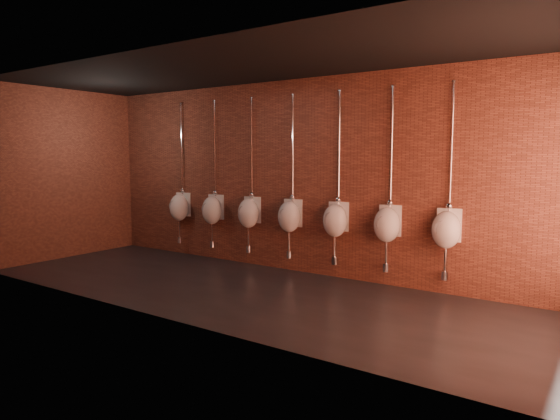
{
  "coord_description": "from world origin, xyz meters",
  "views": [
    {
      "loc": [
        4.51,
        -5.52,
        1.96
      ],
      "look_at": [
        0.09,
        0.9,
        1.1
      ],
      "focal_mm": 32.0,
      "sensor_mm": 36.0,
      "label": 1
    }
  ],
  "objects_px": {
    "urinal_3": "(290,216)",
    "urinal_4": "(335,220)",
    "urinal_2": "(249,212)",
    "urinal_0": "(179,207)",
    "urinal_5": "(387,224)",
    "urinal_1": "(212,209)",
    "urinal_6": "(446,229)"
  },
  "relations": [
    {
      "from": "urinal_2",
      "to": "urinal_4",
      "type": "bearing_deg",
      "value": 0.0
    },
    {
      "from": "urinal_1",
      "to": "urinal_4",
      "type": "height_order",
      "value": "same"
    },
    {
      "from": "urinal_1",
      "to": "urinal_5",
      "type": "xyz_separation_m",
      "value": [
        3.45,
        0.0,
        0.0
      ]
    },
    {
      "from": "urinal_3",
      "to": "urinal_4",
      "type": "bearing_deg",
      "value": 0.0
    },
    {
      "from": "urinal_4",
      "to": "urinal_5",
      "type": "bearing_deg",
      "value": 0.0
    },
    {
      "from": "urinal_1",
      "to": "urinal_2",
      "type": "bearing_deg",
      "value": 0.0
    },
    {
      "from": "urinal_4",
      "to": "urinal_6",
      "type": "distance_m",
      "value": 1.72
    },
    {
      "from": "urinal_0",
      "to": "urinal_6",
      "type": "height_order",
      "value": "same"
    },
    {
      "from": "urinal_2",
      "to": "urinal_4",
      "type": "relative_size",
      "value": 1.0
    },
    {
      "from": "urinal_1",
      "to": "urinal_6",
      "type": "distance_m",
      "value": 4.31
    },
    {
      "from": "urinal_3",
      "to": "urinal_6",
      "type": "relative_size",
      "value": 1.0
    },
    {
      "from": "urinal_1",
      "to": "urinal_4",
      "type": "xyz_separation_m",
      "value": [
        2.59,
        0.0,
        0.0
      ]
    },
    {
      "from": "urinal_1",
      "to": "urinal_6",
      "type": "height_order",
      "value": "same"
    },
    {
      "from": "urinal_0",
      "to": "urinal_2",
      "type": "bearing_deg",
      "value": 0.0
    },
    {
      "from": "urinal_0",
      "to": "urinal_3",
      "type": "distance_m",
      "value": 2.59
    },
    {
      "from": "urinal_0",
      "to": "urinal_3",
      "type": "height_order",
      "value": "same"
    },
    {
      "from": "urinal_2",
      "to": "urinal_4",
      "type": "xyz_separation_m",
      "value": [
        1.72,
        0.0,
        0.0
      ]
    },
    {
      "from": "urinal_4",
      "to": "urinal_1",
      "type": "bearing_deg",
      "value": 180.0
    },
    {
      "from": "urinal_1",
      "to": "urinal_6",
      "type": "xyz_separation_m",
      "value": [
        4.31,
        0.0,
        0.0
      ]
    },
    {
      "from": "urinal_1",
      "to": "urinal_4",
      "type": "bearing_deg",
      "value": 0.0
    },
    {
      "from": "urinal_2",
      "to": "urinal_6",
      "type": "xyz_separation_m",
      "value": [
        3.45,
        0.0,
        0.0
      ]
    },
    {
      "from": "urinal_6",
      "to": "urinal_2",
      "type": "bearing_deg",
      "value": 180.0
    },
    {
      "from": "urinal_2",
      "to": "urinal_5",
      "type": "height_order",
      "value": "same"
    },
    {
      "from": "urinal_1",
      "to": "urinal_3",
      "type": "xyz_separation_m",
      "value": [
        1.72,
        0.0,
        0.0
      ]
    },
    {
      "from": "urinal_0",
      "to": "urinal_3",
      "type": "xyz_separation_m",
      "value": [
        2.59,
        0.0,
        0.0
      ]
    },
    {
      "from": "urinal_1",
      "to": "urinal_3",
      "type": "relative_size",
      "value": 1.0
    },
    {
      "from": "urinal_5",
      "to": "urinal_3",
      "type": "bearing_deg",
      "value": 180.0
    },
    {
      "from": "urinal_5",
      "to": "urinal_6",
      "type": "distance_m",
      "value": 0.86
    },
    {
      "from": "urinal_1",
      "to": "urinal_6",
      "type": "bearing_deg",
      "value": 0.0
    },
    {
      "from": "urinal_0",
      "to": "urinal_6",
      "type": "relative_size",
      "value": 1.0
    },
    {
      "from": "urinal_3",
      "to": "urinal_5",
      "type": "height_order",
      "value": "same"
    },
    {
      "from": "urinal_2",
      "to": "urinal_1",
      "type": "bearing_deg",
      "value": 180.0
    }
  ]
}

